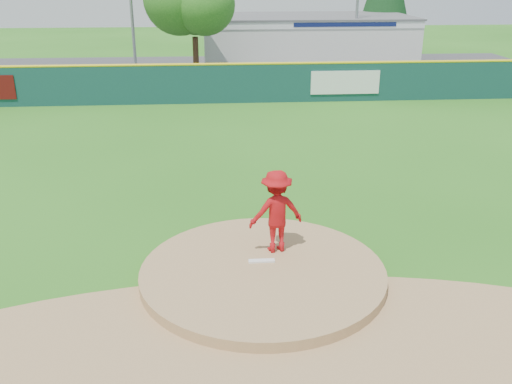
{
  "coord_description": "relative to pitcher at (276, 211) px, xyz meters",
  "views": [
    {
      "loc": [
        -1.01,
        -11.22,
        6.51
      ],
      "look_at": [
        0.0,
        2.0,
        1.3
      ],
      "focal_mm": 40.0,
      "sensor_mm": 36.0,
      "label": 1
    }
  ],
  "objects": [
    {
      "name": "ground",
      "position": [
        -0.39,
        -0.87,
        -1.25
      ],
      "size": [
        120.0,
        120.0,
        0.0
      ],
      "primitive_type": "plane",
      "color": "#286B19",
      "rests_on": "ground"
    },
    {
      "name": "pitchers_mound",
      "position": [
        -0.39,
        -0.87,
        -1.25
      ],
      "size": [
        5.5,
        5.5,
        0.5
      ],
      "primitive_type": "cylinder",
      "color": "#9E774C",
      "rests_on": "ground"
    },
    {
      "name": "pitching_rubber",
      "position": [
        -0.39,
        -0.57,
        -0.98
      ],
      "size": [
        0.6,
        0.15,
        0.04
      ],
      "primitive_type": "cube",
      "color": "white",
      "rests_on": "pitchers_mound"
    },
    {
      "name": "infield_dirt_arc",
      "position": [
        -0.39,
        -3.87,
        -1.24
      ],
      "size": [
        15.4,
        15.4,
        0.01
      ],
      "primitive_type": "cylinder",
      "color": "#9E774C",
      "rests_on": "ground"
    },
    {
      "name": "parking_lot",
      "position": [
        -0.39,
        26.13,
        -1.24
      ],
      "size": [
        44.0,
        16.0,
        0.02
      ],
      "primitive_type": "cube",
      "color": "#38383A",
      "rests_on": "ground"
    },
    {
      "name": "pitcher",
      "position": [
        0.0,
        0.0,
        0.0
      ],
      "size": [
        1.41,
        1.0,
        1.99
      ],
      "primitive_type": "imported",
      "rotation": [
        0.0,
        0.0,
        3.35
      ],
      "color": "#A80E12",
      "rests_on": "pitchers_mound"
    },
    {
      "name": "van",
      "position": [
        -4.07,
        19.9,
        -0.56
      ],
      "size": [
        4.9,
        2.44,
        1.33
      ],
      "primitive_type": "imported",
      "rotation": [
        0.0,
        0.0,
        1.52
      ],
      "color": "white",
      "rests_on": "parking_lot"
    },
    {
      "name": "pool_building_grp",
      "position": [
        5.61,
        31.12,
        0.42
      ],
      "size": [
        15.2,
        8.2,
        3.31
      ],
      "color": "silver",
      "rests_on": "ground"
    },
    {
      "name": "fence_banners",
      "position": [
        -3.78,
        17.05,
        -0.25
      ],
      "size": [
        22.1,
        0.04,
        1.2
      ],
      "color": "#530D0B",
      "rests_on": "ground"
    },
    {
      "name": "outfield_fence",
      "position": [
        -0.39,
        17.13,
        -0.16
      ],
      "size": [
        40.0,
        0.14,
        2.07
      ],
      "color": "#123C39",
      "rests_on": "ground"
    },
    {
      "name": "deciduous_tree",
      "position": [
        -2.39,
        24.13,
        3.31
      ],
      "size": [
        5.6,
        5.6,
        7.36
      ],
      "color": "#382314",
      "rests_on": "ground"
    }
  ]
}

